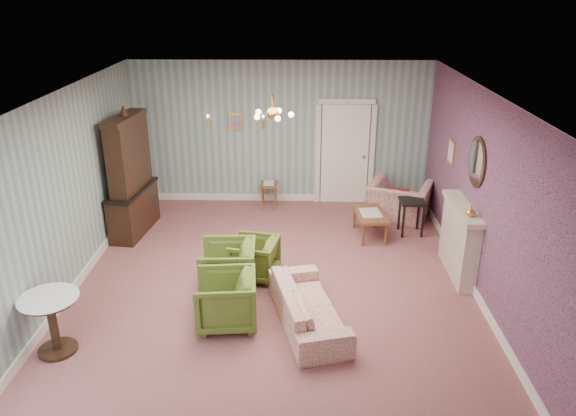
{
  "coord_description": "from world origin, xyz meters",
  "views": [
    {
      "loc": [
        0.35,
        -7.33,
        4.29
      ],
      "look_at": [
        0.2,
        0.4,
        1.1
      ],
      "focal_mm": 34.27,
      "sensor_mm": 36.0,
      "label": 1
    }
  ],
  "objects_px": {
    "wingback_chair": "(400,194)",
    "fireplace": "(459,240)",
    "pedestal_table": "(53,324)",
    "side_table_black": "(411,217)",
    "olive_chair_b": "(228,265)",
    "olive_chair_a": "(226,298)",
    "olive_chair_c": "(254,256)",
    "coffee_table": "(370,225)",
    "sofa_chintz": "(308,300)",
    "dresser": "(130,172)"
  },
  "relations": [
    {
      "from": "olive_chair_a",
      "to": "olive_chair_c",
      "type": "relative_size",
      "value": 1.14
    },
    {
      "from": "side_table_black",
      "to": "dresser",
      "type": "bearing_deg",
      "value": 179.95
    },
    {
      "from": "olive_chair_b",
      "to": "dresser",
      "type": "xyz_separation_m",
      "value": [
        -1.97,
        2.04,
        0.74
      ]
    },
    {
      "from": "dresser",
      "to": "sofa_chintz",
      "type": "bearing_deg",
      "value": -35.59
    },
    {
      "from": "dresser",
      "to": "wingback_chair",
      "type": "bearing_deg",
      "value": 15.47
    },
    {
      "from": "coffee_table",
      "to": "olive_chair_a",
      "type": "bearing_deg",
      "value": -128.85
    },
    {
      "from": "olive_chair_c",
      "to": "coffee_table",
      "type": "distance_m",
      "value": 2.49
    },
    {
      "from": "olive_chair_b",
      "to": "side_table_black",
      "type": "height_order",
      "value": "olive_chair_b"
    },
    {
      "from": "sofa_chintz",
      "to": "pedestal_table",
      "type": "height_order",
      "value": "pedestal_table"
    },
    {
      "from": "dresser",
      "to": "olive_chair_c",
      "type": "bearing_deg",
      "value": -28.16
    },
    {
      "from": "dresser",
      "to": "pedestal_table",
      "type": "height_order",
      "value": "dresser"
    },
    {
      "from": "olive_chair_b",
      "to": "fireplace",
      "type": "distance_m",
      "value": 3.59
    },
    {
      "from": "olive_chair_a",
      "to": "olive_chair_c",
      "type": "bearing_deg",
      "value": 162.97
    },
    {
      "from": "olive_chair_a",
      "to": "fireplace",
      "type": "relative_size",
      "value": 0.58
    },
    {
      "from": "olive_chair_a",
      "to": "side_table_black",
      "type": "relative_size",
      "value": 1.23
    },
    {
      "from": "olive_chair_a",
      "to": "wingback_chair",
      "type": "distance_m",
      "value": 4.69
    },
    {
      "from": "dresser",
      "to": "coffee_table",
      "type": "height_order",
      "value": "dresser"
    },
    {
      "from": "olive_chair_c",
      "to": "fireplace",
      "type": "bearing_deg",
      "value": 104.25
    },
    {
      "from": "fireplace",
      "to": "coffee_table",
      "type": "relative_size",
      "value": 1.54
    },
    {
      "from": "olive_chair_a",
      "to": "olive_chair_b",
      "type": "xyz_separation_m",
      "value": [
        -0.08,
        0.89,
        0.01
      ]
    },
    {
      "from": "olive_chair_b",
      "to": "coffee_table",
      "type": "bearing_deg",
      "value": 126.82
    },
    {
      "from": "wingback_chair",
      "to": "dresser",
      "type": "height_order",
      "value": "dresser"
    },
    {
      "from": "dresser",
      "to": "side_table_black",
      "type": "height_order",
      "value": "dresser"
    },
    {
      "from": "side_table_black",
      "to": "wingback_chair",
      "type": "bearing_deg",
      "value": 96.74
    },
    {
      "from": "wingback_chair",
      "to": "side_table_black",
      "type": "bearing_deg",
      "value": 119.36
    },
    {
      "from": "olive_chair_c",
      "to": "dresser",
      "type": "distance_m",
      "value": 2.96
    },
    {
      "from": "fireplace",
      "to": "side_table_black",
      "type": "height_order",
      "value": "fireplace"
    },
    {
      "from": "pedestal_table",
      "to": "side_table_black",
      "type": "bearing_deg",
      "value": 35.23
    },
    {
      "from": "olive_chair_b",
      "to": "olive_chair_a",
      "type": "bearing_deg",
      "value": 2.92
    },
    {
      "from": "olive_chair_b",
      "to": "dresser",
      "type": "distance_m",
      "value": 2.93
    },
    {
      "from": "olive_chair_b",
      "to": "wingback_chair",
      "type": "height_order",
      "value": "wingback_chair"
    },
    {
      "from": "fireplace",
      "to": "coffee_table",
      "type": "distance_m",
      "value": 1.84
    },
    {
      "from": "coffee_table",
      "to": "fireplace",
      "type": "bearing_deg",
      "value": -47.98
    },
    {
      "from": "olive_chair_a",
      "to": "olive_chair_b",
      "type": "relative_size",
      "value": 0.98
    },
    {
      "from": "olive_chair_b",
      "to": "fireplace",
      "type": "relative_size",
      "value": 0.59
    },
    {
      "from": "olive_chair_a",
      "to": "dresser",
      "type": "xyz_separation_m",
      "value": [
        -2.05,
        2.94,
        0.75
      ]
    },
    {
      "from": "olive_chair_b",
      "to": "sofa_chintz",
      "type": "relative_size",
      "value": 0.44
    },
    {
      "from": "wingback_chair",
      "to": "olive_chair_a",
      "type": "bearing_deg",
      "value": 74.06
    },
    {
      "from": "olive_chair_c",
      "to": "sofa_chintz",
      "type": "height_order",
      "value": "sofa_chintz"
    },
    {
      "from": "olive_chair_c",
      "to": "pedestal_table",
      "type": "xyz_separation_m",
      "value": [
        -2.32,
        -1.93,
        0.04
      ]
    },
    {
      "from": "fireplace",
      "to": "pedestal_table",
      "type": "height_order",
      "value": "fireplace"
    },
    {
      "from": "olive_chair_c",
      "to": "coffee_table",
      "type": "xyz_separation_m",
      "value": [
        1.98,
        1.5,
        -0.12
      ]
    },
    {
      "from": "fireplace",
      "to": "side_table_black",
      "type": "distance_m",
      "value": 1.57
    },
    {
      "from": "wingback_chair",
      "to": "fireplace",
      "type": "height_order",
      "value": "fireplace"
    },
    {
      "from": "olive_chair_a",
      "to": "coffee_table",
      "type": "relative_size",
      "value": 0.89
    },
    {
      "from": "wingback_chair",
      "to": "fireplace",
      "type": "relative_size",
      "value": 0.79
    },
    {
      "from": "olive_chair_c",
      "to": "fireplace",
      "type": "xyz_separation_m",
      "value": [
        3.19,
        0.16,
        0.23
      ]
    },
    {
      "from": "coffee_table",
      "to": "pedestal_table",
      "type": "distance_m",
      "value": 5.51
    },
    {
      "from": "side_table_black",
      "to": "sofa_chintz",
      "type": "bearing_deg",
      "value": -123.43
    },
    {
      "from": "wingback_chair",
      "to": "pedestal_table",
      "type": "relative_size",
      "value": 1.41
    }
  ]
}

